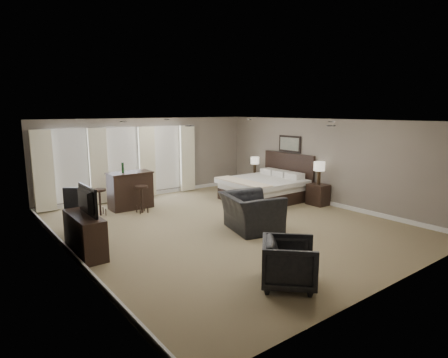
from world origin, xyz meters
TOP-DOWN VIEW (x-y plane):
  - room at (0.00, 0.00)m, footprint 7.60×8.60m
  - window_bay at (-1.00, 4.11)m, footprint 5.25×0.20m
  - bed at (2.58, 1.41)m, footprint 2.27×2.17m
  - nightstand_near at (3.47, -0.04)m, footprint 0.48×0.58m
  - nightstand_far at (3.47, 2.86)m, footprint 0.41×0.50m
  - lamp_near at (3.47, -0.04)m, footprint 0.34×0.34m
  - lamp_far at (3.47, 2.86)m, footprint 0.31×0.31m
  - wall_art at (3.70, 1.41)m, footprint 0.04×0.96m
  - dresser at (-3.45, 0.18)m, footprint 0.45×1.40m
  - tv at (-3.45, 0.18)m, footprint 0.58×1.00m
  - armchair_near at (0.22, -0.65)m, footprint 1.20×1.55m
  - armchair_far at (-1.23, -3.24)m, footprint 1.16×1.17m
  - bar_counter at (-1.26, 3.02)m, footprint 1.25×0.65m
  - bar_stool_left at (-2.24, 2.81)m, footprint 0.43×0.43m
  - bar_stool_right at (-1.21, 2.37)m, footprint 0.49×0.49m
  - desk_chair at (-3.12, 1.54)m, footprint 0.83×0.83m

SIDE VIEW (x-z plane):
  - nightstand_far at x=3.47m, z-range 0.00..0.54m
  - nightstand_near at x=3.47m, z-range 0.00..0.64m
  - bar_stool_left at x=-2.24m, z-range 0.00..0.74m
  - bar_stool_right at x=-1.21m, z-range 0.00..0.77m
  - dresser at x=-3.45m, z-range 0.00..0.81m
  - armchair_far at x=-1.23m, z-range 0.00..0.88m
  - bar_counter at x=-1.26m, z-range 0.00..1.09m
  - desk_chair at x=-3.12m, z-range 0.00..1.16m
  - armchair_near at x=0.22m, z-range 0.00..1.19m
  - bed at x=2.58m, z-range 0.00..1.45m
  - lamp_far at x=3.47m, z-range 0.54..1.19m
  - tv at x=-3.45m, z-range 0.81..0.95m
  - lamp_near at x=3.47m, z-range 0.64..1.33m
  - window_bay at x=-1.00m, z-range 0.05..2.35m
  - room at x=0.00m, z-range -0.02..2.62m
  - wall_art at x=3.70m, z-range 1.47..2.03m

